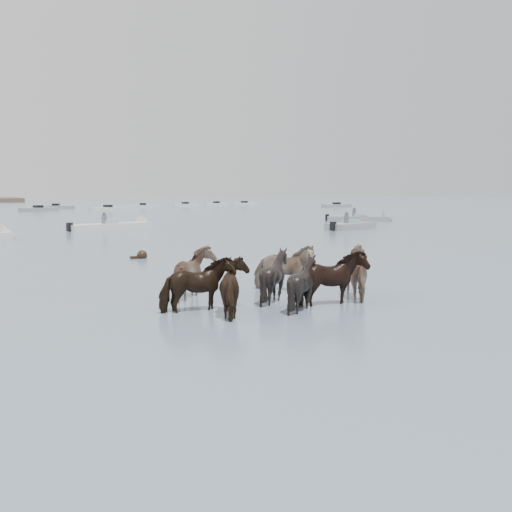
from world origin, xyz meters
name	(u,v)px	position (x,y,z in m)	size (l,w,h in m)	color
ground	(212,332)	(0.00, 0.00, 0.00)	(400.00, 400.00, 0.00)	slate
pony_herd	(276,280)	(2.63, 2.02, 0.58)	(6.20, 4.10, 1.54)	black
swimming_pony	(141,256)	(2.31, 12.92, 0.10)	(0.72, 0.44, 0.44)	black
motorboat_c	(120,226)	(6.10, 31.11, 0.22)	(6.79, 3.35, 1.92)	silver
motorboat_d	(356,226)	(21.83, 23.49, 0.23)	(5.17, 3.12, 1.92)	gray
motorboat_e	(366,219)	(29.10, 31.39, 0.22)	(6.02, 4.52, 1.92)	gray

